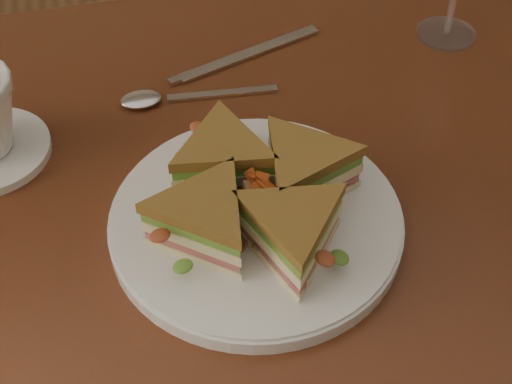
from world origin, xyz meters
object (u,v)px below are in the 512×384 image
plate (256,222)px  sandwich_wedges (256,196)px  spoon (161,98)px  table (217,259)px  knife (241,57)px

plate → sandwich_wedges: sandwich_wedges is taller
plate → spoon: 0.22m
table → plate: plate is taller
sandwich_wedges → knife: size_ratio=1.23×
spoon → sandwich_wedges: bearing=-68.9°
table → plate: size_ratio=4.22×
knife → table: bearing=-128.4°
plate → spoon: size_ratio=1.55×
table → sandwich_wedges: bearing=-54.9°
sandwich_wedges → table: bearing=125.1°
plate → knife: (0.05, 0.27, -0.01)m
sandwich_wedges → spoon: bearing=105.7°
table → spoon: 0.20m
plate → sandwich_wedges: (-0.00, 0.00, 0.04)m
spoon → knife: bearing=33.8°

